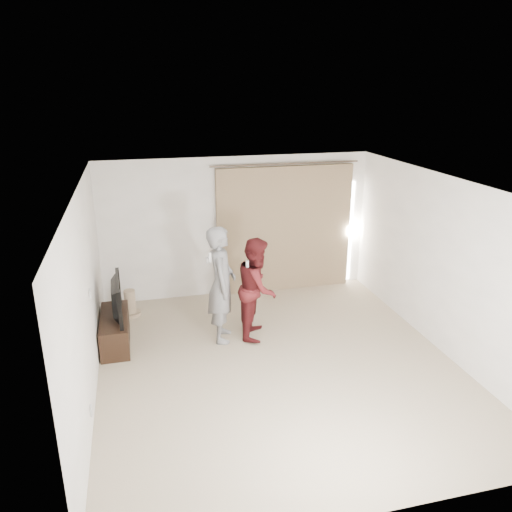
# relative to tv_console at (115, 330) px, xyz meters

# --- Properties ---
(floor) EXTENTS (5.50, 5.50, 0.00)m
(floor) POSITION_rel_tv_console_xyz_m (2.27, -1.20, -0.23)
(floor) COLOR tan
(floor) RESTS_ON ground
(wall_back) EXTENTS (5.00, 0.04, 2.60)m
(wall_back) POSITION_rel_tv_console_xyz_m (2.27, 1.55, 1.07)
(wall_back) COLOR white
(wall_back) RESTS_ON ground
(wall_left) EXTENTS (0.04, 5.50, 2.60)m
(wall_left) POSITION_rel_tv_console_xyz_m (-0.23, -1.20, 1.07)
(wall_left) COLOR white
(wall_left) RESTS_ON ground
(ceiling) EXTENTS (5.00, 5.50, 0.01)m
(ceiling) POSITION_rel_tv_console_xyz_m (2.27, -1.20, 2.37)
(ceiling) COLOR white
(ceiling) RESTS_ON wall_back
(curtain) EXTENTS (2.80, 0.11, 2.46)m
(curtain) POSITION_rel_tv_console_xyz_m (3.18, 1.48, 0.97)
(curtain) COLOR #8D7B56
(curtain) RESTS_ON ground
(tv_console) EXTENTS (0.41, 1.19, 0.46)m
(tv_console) POSITION_rel_tv_console_xyz_m (0.00, 0.00, 0.00)
(tv_console) COLOR black
(tv_console) RESTS_ON ground
(tv) EXTENTS (0.17, 1.04, 0.60)m
(tv) POSITION_rel_tv_console_xyz_m (0.00, 0.00, 0.53)
(tv) COLOR black
(tv) RESTS_ON tv_console
(scratching_post) EXTENTS (0.35, 0.35, 0.46)m
(scratching_post) POSITION_rel_tv_console_xyz_m (0.23, 0.97, -0.04)
(scratching_post) COLOR tan
(scratching_post) RESTS_ON ground
(person_man) EXTENTS (0.56, 0.74, 1.83)m
(person_man) POSITION_rel_tv_console_xyz_m (1.64, -0.23, 0.69)
(person_man) COLOR slate
(person_man) RESTS_ON ground
(person_woman) EXTENTS (0.84, 0.95, 1.61)m
(person_woman) POSITION_rel_tv_console_xyz_m (2.20, -0.23, 0.58)
(person_woman) COLOR #521518
(person_woman) RESTS_ON ground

